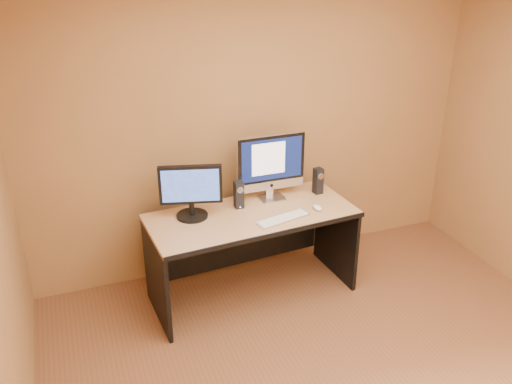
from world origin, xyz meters
The scene contains 10 objects.
walls centered at (0.00, 0.00, 1.30)m, with size 4.00×4.00×2.60m, color olive, non-canonical shape.
desk centered at (-0.24, 1.44, 0.38)m, with size 1.66×0.73×0.77m, color tan, non-canonical shape.
imac centered at (0.02, 1.65, 1.05)m, with size 0.59×0.22×0.57m, color #B3B2B7, non-canonical shape.
second_monitor centered at (-0.70, 1.56, 0.99)m, with size 0.50×0.25×0.44m, color black, non-canonical shape.
speaker_left centered at (-0.30, 1.58, 0.88)m, with size 0.07×0.07×0.23m, color black, non-canonical shape.
speaker_right centered at (0.43, 1.61, 0.88)m, with size 0.07×0.07×0.23m, color black, non-canonical shape.
keyboard centered at (-0.04, 1.26, 0.78)m, with size 0.45×0.12×0.02m, color silver.
mouse centered at (0.29, 1.32, 0.79)m, with size 0.06×0.11×0.04m, color white.
cable_a centered at (0.07, 1.72, 0.77)m, with size 0.01×0.01×0.23m, color black.
cable_b centered at (-0.03, 1.70, 0.77)m, with size 0.01×0.01×0.19m, color black.
Camera 1 is at (-1.56, -2.18, 2.76)m, focal length 38.00 mm.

